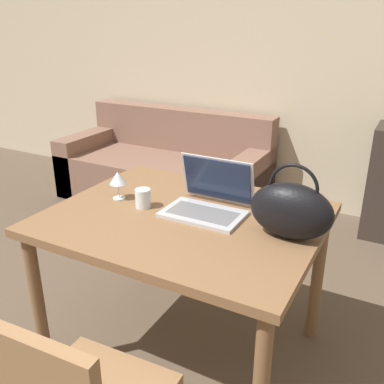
{
  "coord_description": "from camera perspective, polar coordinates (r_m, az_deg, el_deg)",
  "views": [
    {
      "loc": [
        0.86,
        -0.71,
        1.61
      ],
      "look_at": [
        0.02,
        0.83,
        0.9
      ],
      "focal_mm": 40.0,
      "sensor_mm": 36.0,
      "label": 1
    }
  ],
  "objects": [
    {
      "name": "wine_glass",
      "position": [
        2.12,
        -9.86,
        1.72
      ],
      "size": [
        0.08,
        0.08,
        0.14
      ],
      "color": "silver",
      "rests_on": "dining_table"
    },
    {
      "name": "handbag",
      "position": [
        1.75,
        13.08,
        -2.38
      ],
      "size": [
        0.34,
        0.16,
        0.32
      ],
      "color": "black",
      "rests_on": "dining_table"
    },
    {
      "name": "couch",
      "position": [
        4.05,
        -3.56,
        2.9
      ],
      "size": [
        1.9,
        0.87,
        0.82
      ],
      "color": "#7F5B4C",
      "rests_on": "ground_plane"
    },
    {
      "name": "wall_back",
      "position": [
        3.82,
        16.14,
        17.35
      ],
      "size": [
        10.0,
        0.06,
        2.7
      ],
      "color": "beige",
      "rests_on": "ground_plane"
    },
    {
      "name": "dining_table",
      "position": [
        2.0,
        -1.0,
        -5.42
      ],
      "size": [
        1.21,
        0.98,
        0.78
      ],
      "color": "brown",
      "rests_on": "ground_plane"
    },
    {
      "name": "drinking_glass",
      "position": [
        2.03,
        -6.55,
        -0.83
      ],
      "size": [
        0.07,
        0.07,
        0.09
      ],
      "color": "silver",
      "rests_on": "dining_table"
    },
    {
      "name": "laptop",
      "position": [
        1.98,
        2.4,
        -0.73
      ],
      "size": [
        0.36,
        0.3,
        0.24
      ],
      "color": "#ADADB2",
      "rests_on": "dining_table"
    }
  ]
}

